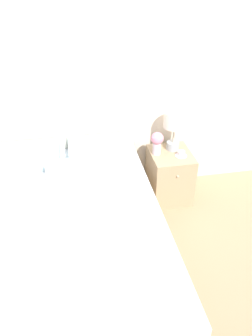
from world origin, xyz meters
The scene contains 7 objects.
ground_plane centered at (0.00, 0.00, 0.00)m, with size 12.00×12.00×0.00m, color tan.
wall_back centered at (0.00, 0.07, 1.30)m, with size 8.00×0.06×2.60m.
bed centered at (0.00, -0.99, 0.31)m, with size 1.45×2.12×0.99m.
nightstand centered at (1.05, -0.25, 0.26)m, with size 0.41×0.48×0.53m.
table_lamp centered at (1.09, -0.16, 0.82)m, with size 0.22×0.22×0.41m.
flower_vase centered at (0.91, -0.22, 0.67)m, with size 0.12×0.12×0.23m.
teacup centered at (1.13, -0.31, 0.55)m, with size 0.12×0.12×0.05m.
Camera 1 is at (0.08, -2.96, 2.20)m, focal length 35.00 mm.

